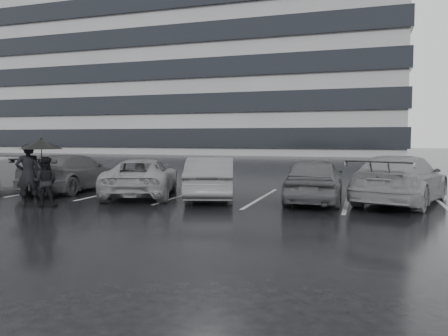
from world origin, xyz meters
TOP-DOWN VIEW (x-y plane):
  - ground at (0.00, 0.00)m, footprint 160.00×160.00m
  - office_building at (-22.00, 48.00)m, footprint 61.00×26.00m
  - car_main at (2.40, 2.12)m, footprint 1.83×4.25m
  - car_west_a at (-0.96, 1.84)m, footprint 2.63×4.47m
  - car_west_b at (-3.49, 1.75)m, footprint 3.56×5.12m
  - car_west_c at (-6.70, 2.22)m, footprint 2.25×4.95m
  - car_west_d at (-9.40, 1.94)m, footprint 2.15×4.10m
  - car_east at (4.98, 2.68)m, footprint 3.53×5.54m
  - pedestrian_left at (-5.59, -1.32)m, footprint 0.81×0.80m
  - pedestrian_right at (-5.04, -1.25)m, footprint 0.87×0.78m
  - umbrella at (-5.16, -1.23)m, footprint 1.20×1.20m
  - stall_stripes at (-0.80, 2.50)m, footprint 19.72×5.00m

SIDE VIEW (x-z plane):
  - ground at x=0.00m, z-range 0.00..0.00m
  - stall_stripes at x=-0.80m, z-range 0.00..0.00m
  - car_west_d at x=-9.40m, z-range 0.00..1.29m
  - car_west_b at x=-3.49m, z-range 0.00..1.30m
  - car_west_a at x=-0.96m, z-range 0.00..1.39m
  - car_west_c at x=-6.70m, z-range 0.00..1.40m
  - car_main at x=2.40m, z-range 0.00..1.43m
  - pedestrian_right at x=-5.04m, z-range 0.00..1.48m
  - car_east at x=4.98m, z-range 0.00..1.49m
  - pedestrian_left at x=-5.59m, z-range 0.00..1.89m
  - umbrella at x=-5.16m, z-range 0.84..2.87m
  - office_building at x=-22.00m, z-range -0.16..28.84m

